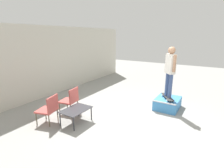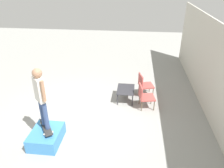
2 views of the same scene
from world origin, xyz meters
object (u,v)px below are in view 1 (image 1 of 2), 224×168
(person_skater, at_px, (170,68))
(patio_chair_right, at_px, (70,99))
(skateboard_on_ramp, at_px, (168,97))
(skate_ramp_box, at_px, (167,103))
(patio_chair_left, at_px, (49,108))
(coffee_table, at_px, (76,111))

(person_skater, distance_m, patio_chair_right, 3.59)
(skateboard_on_ramp, relative_size, person_skater, 0.47)
(skate_ramp_box, relative_size, patio_chair_left, 1.18)
(coffee_table, distance_m, patio_chair_left, 0.81)
(skate_ramp_box, relative_size, coffee_table, 1.16)
(skate_ramp_box, xyz_separation_m, patio_chair_left, (-3.01, 2.78, 0.30))
(person_skater, xyz_separation_m, coffee_table, (-2.50, 2.10, -1.12))
(skateboard_on_ramp, bearing_deg, patio_chair_right, 93.23)
(patio_chair_right, bearing_deg, skateboard_on_ramp, 115.71)
(skateboard_on_ramp, bearing_deg, skate_ramp_box, -30.71)
(patio_chair_left, xyz_separation_m, patio_chair_right, (0.90, -0.00, 0.00))
(person_skater, height_order, patio_chair_right, person_skater)
(person_skater, height_order, coffee_table, person_skater)
(skateboard_on_ramp, xyz_separation_m, coffee_table, (-2.50, 2.10, -0.07))
(person_skater, distance_m, patio_chair_left, 4.17)
(skate_ramp_box, height_order, skateboard_on_ramp, skateboard_on_ramp)
(coffee_table, bearing_deg, patio_chair_right, 55.32)
(skateboard_on_ramp, distance_m, person_skater, 1.05)
(patio_chair_right, bearing_deg, person_skater, 115.71)
(person_skater, relative_size, patio_chair_right, 1.99)
(patio_chair_right, bearing_deg, patio_chair_left, -10.52)
(skate_ramp_box, bearing_deg, patio_chair_right, 127.25)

